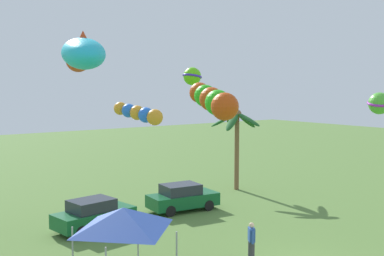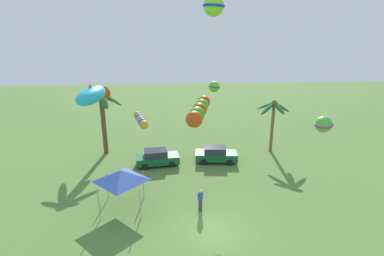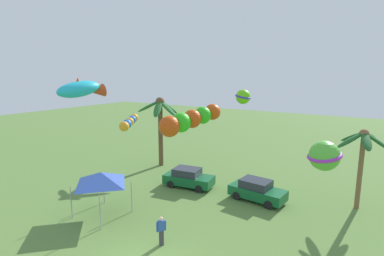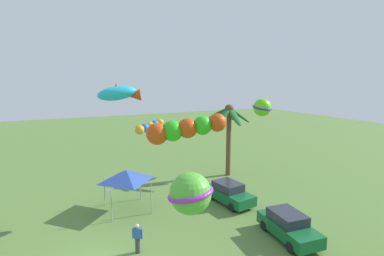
{
  "view_description": "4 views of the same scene",
  "coord_description": "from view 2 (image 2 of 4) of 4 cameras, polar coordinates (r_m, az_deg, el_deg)",
  "views": [
    {
      "loc": [
        -13.35,
        -11.06,
        6.94
      ],
      "look_at": [
        -1.56,
        5.0,
        5.2
      ],
      "focal_mm": 44.56,
      "sensor_mm": 36.0,
      "label": 1
    },
    {
      "loc": [
        -2.47,
        -14.87,
        11.29
      ],
      "look_at": [
        -0.94,
        5.12,
        5.06
      ],
      "focal_mm": 27.17,
      "sensor_mm": 36.0,
      "label": 2
    },
    {
      "loc": [
        8.38,
        -9.0,
        8.94
      ],
      "look_at": [
        -0.05,
        4.54,
        5.99
      ],
      "focal_mm": 27.92,
      "sensor_mm": 36.0,
      "label": 3
    },
    {
      "loc": [
        13.05,
        -1.1,
        8.88
      ],
      "look_at": [
        0.24,
        5.08,
        6.5
      ],
      "focal_mm": 27.06,
      "sensor_mm": 36.0,
      "label": 4
    }
  ],
  "objects": [
    {
      "name": "kite_ball_2",
      "position": [
        19.52,
        4.29,
        22.79
      ],
      "size": [
        1.68,
        1.67,
        1.29
      ],
      "color": "#8CE72B"
    },
    {
      "name": "palm_tree_0",
      "position": [
        30.33,
        15.69,
        3.14
      ],
      "size": [
        3.36,
        3.68,
        5.41
      ],
      "color": "brown",
      "rests_on": "ground"
    },
    {
      "name": "palm_tree_1",
      "position": [
        29.71,
        -17.24,
        4.26
      ],
      "size": [
        4.03,
        4.0,
        6.68
      ],
      "color": "brown",
      "rests_on": "ground"
    },
    {
      "name": "kite_fish_5",
      "position": [
        18.89,
        -18.91,
        6.16
      ],
      "size": [
        2.08,
        3.24,
        1.37
      ],
      "color": "#20B9D6"
    },
    {
      "name": "parked_car_0",
      "position": [
        27.7,
        4.71,
        -5.17
      ],
      "size": [
        4.06,
        2.11,
        1.51
      ],
      "color": "#145B2D",
      "rests_on": "ground"
    },
    {
      "name": "festival_tent",
      "position": [
        20.29,
        -13.73,
        -9.06
      ],
      "size": [
        2.86,
        2.86,
        2.85
      ],
      "color": "#9E9EA3",
      "rests_on": "ground"
    },
    {
      "name": "kite_ball_0",
      "position": [
        24.14,
        4.38,
        8.09
      ],
      "size": [
        1.15,
        1.15,
        0.92
      ],
      "color": "#5DCE14"
    },
    {
      "name": "kite_ball_4",
      "position": [
        19.83,
        24.41,
        0.66
      ],
      "size": [
        1.61,
        1.61,
        1.04
      ],
      "color": "green"
    },
    {
      "name": "spectator_0",
      "position": [
        20.25,
        1.66,
        -13.91
      ],
      "size": [
        0.4,
        0.48,
        1.59
      ],
      "color": "#38383D",
      "rests_on": "ground"
    },
    {
      "name": "kite_tube_3",
      "position": [
        20.52,
        1.33,
        3.35
      ],
      "size": [
        2.05,
        4.05,
        1.57
      ],
      "color": "#C9440E"
    },
    {
      "name": "ground_plane",
      "position": [
        18.83,
        4.29,
        -19.63
      ],
      "size": [
        120.0,
        120.0,
        0.0
      ],
      "primitive_type": "plane",
      "color": "#567A38"
    },
    {
      "name": "kite_tube_1",
      "position": [
        20.02,
        -10.01,
        1.51
      ],
      "size": [
        1.14,
        2.09,
        0.83
      ],
      "color": "orange"
    },
    {
      "name": "parked_car_1",
      "position": [
        27.06,
        -6.88,
        -5.79
      ],
      "size": [
        4.1,
        2.22,
        1.51
      ],
      "color": "#145B2D",
      "rests_on": "ground"
    }
  ]
}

